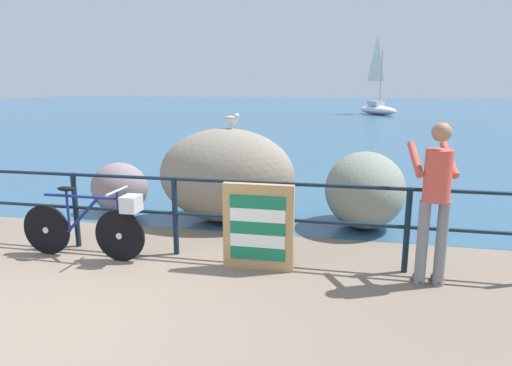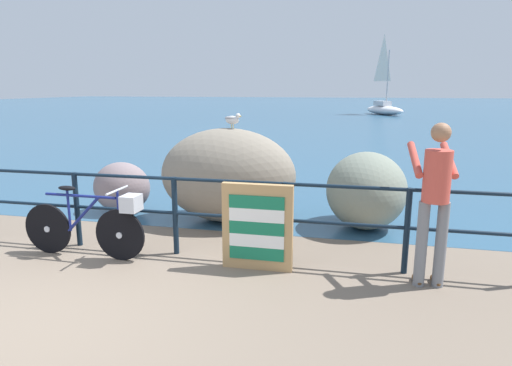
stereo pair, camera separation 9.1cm
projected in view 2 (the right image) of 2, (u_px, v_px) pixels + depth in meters
The scene contains 11 objects.
ground_plane at pixel (298, 130), 23.22m from camera, with size 120.00×120.00×0.10m, color #756656.
sea_surface at pixel (330, 106), 49.82m from camera, with size 120.00×90.00×0.01m, color #2D5675.
promenade_railing at pixel (124, 203), 5.81m from camera, with size 10.02×0.07×1.02m.
bicycle at pixel (93, 222), 5.56m from camera, with size 1.70×0.48×0.92m.
person_at_railing at pixel (435, 197), 4.66m from camera, with size 0.49×0.66×1.78m.
folded_deckchair_stack at pixel (257, 227), 5.20m from camera, with size 0.84×0.10×1.04m.
breakwater_boulder_main at pixel (228, 175), 7.04m from camera, with size 2.19×1.41×1.51m.
breakwater_boulder_left at pixel (122, 187), 7.64m from camera, with size 0.99×0.80×0.87m.
breakwater_boulder_right at pixel (366, 190), 6.76m from camera, with size 1.21×1.43×1.18m.
seagull at pixel (232, 119), 6.88m from camera, with size 0.33×0.22×0.23m.
sailboat at pixel (384, 106), 34.70m from camera, with size 3.43×4.42×6.16m.
Camera 2 is at (2.92, -3.21, 2.13)m, focal length 31.02 mm.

